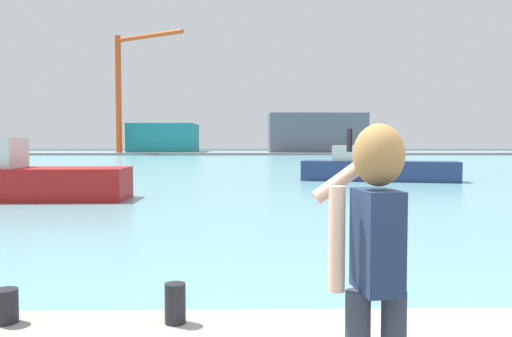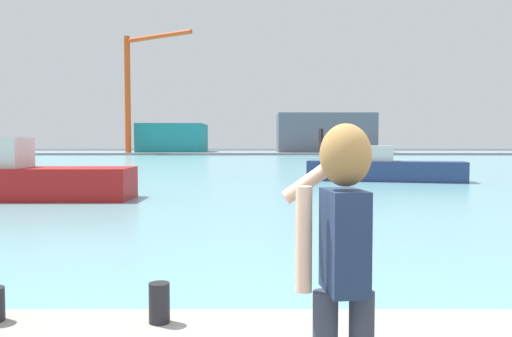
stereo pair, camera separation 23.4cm
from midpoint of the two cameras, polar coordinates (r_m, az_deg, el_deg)
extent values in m
plane|color=#334751|center=(53.07, -0.51, 0.54)|extent=(220.00, 220.00, 0.00)
cube|color=#6BA8B2|center=(55.07, -0.53, 0.64)|extent=(140.00, 100.00, 0.02)
cube|color=gray|center=(95.04, -0.77, 1.72)|extent=(140.00, 20.00, 0.37)
cube|color=#1E2D4C|center=(2.92, 10.84, -7.77)|extent=(0.24, 0.36, 0.56)
sphere|color=#E0B293|center=(2.88, 10.93, 1.27)|extent=(0.22, 0.22, 0.22)
ellipsoid|color=olive|center=(2.86, 11.02, 1.46)|extent=(0.28, 0.26, 0.34)
cylinder|color=#E0B293|center=(2.89, 6.53, -7.68)|extent=(0.09, 0.09, 0.58)
cylinder|color=#E0B293|center=(3.07, 8.71, -0.10)|extent=(0.53, 0.15, 0.40)
cube|color=black|center=(3.18, 8.11, 3.08)|extent=(0.02, 0.07, 0.14)
cylinder|color=black|center=(4.92, -10.23, -14.33)|extent=(0.19, 0.19, 0.36)
cylinder|color=black|center=(5.42, -26.89, -13.29)|extent=(0.22, 0.22, 0.31)
cube|color=#B21919|center=(22.08, -25.77, -1.53)|extent=(9.02, 2.56, 1.23)
cube|color=navy|center=(30.32, 13.07, -0.26)|extent=(8.88, 3.92, 1.13)
cube|color=silver|center=(30.29, 11.05, 1.66)|extent=(3.29, 2.13, 0.88)
cube|color=teal|center=(97.06, -10.07, 3.32)|extent=(11.65, 12.01, 5.09)
cube|color=slate|center=(94.38, 6.53, 3.89)|extent=(17.06, 9.42, 6.84)
cylinder|color=#D84C19|center=(91.17, -14.91, 7.84)|extent=(1.00, 1.00, 19.54)
cylinder|color=#D84C19|center=(87.52, -11.76, 14.01)|extent=(12.10, 8.19, 0.70)
camera|label=1|loc=(0.12, -90.65, -0.03)|focal=36.52mm
camera|label=2|loc=(0.12, 89.35, 0.03)|focal=36.52mm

